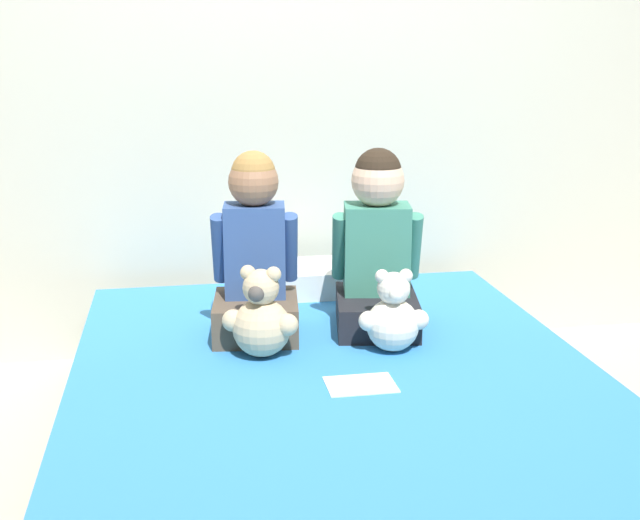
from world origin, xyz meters
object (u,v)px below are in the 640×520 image
object	(u,v)px
pillow_at_headboard	(297,279)
child_on_left	(255,256)
bed	(335,417)
child_on_right	(377,249)
sign_card	(361,385)
teddy_bear_held_by_left_child	(261,319)
teddy_bear_held_by_right_child	(393,317)

from	to	relation	value
pillow_at_headboard	child_on_left	bearing A→B (deg)	-115.31
bed	child_on_right	distance (m)	0.64
child_on_right	sign_card	distance (m)	0.62
child_on_left	sign_card	distance (m)	0.65
child_on_left	pillow_at_headboard	world-z (taller)	child_on_left
teddy_bear_held_by_left_child	child_on_left	bearing A→B (deg)	111.54
bed	pillow_at_headboard	world-z (taller)	pillow_at_headboard
child_on_left	child_on_right	world-z (taller)	child_on_left
pillow_at_headboard	child_on_right	bearing A→B (deg)	-63.71
child_on_left	sign_card	xyz separation A→B (m)	(0.27, -0.52, -0.28)
teddy_bear_held_by_left_child	teddy_bear_held_by_right_child	xyz separation A→B (m)	(0.44, -0.03, -0.01)
teddy_bear_held_by_right_child	teddy_bear_held_by_left_child	bearing A→B (deg)	-178.53
teddy_bear_held_by_left_child	teddy_bear_held_by_right_child	bearing A→B (deg)	18.90
child_on_left	child_on_right	distance (m)	0.44
teddy_bear_held_by_right_child	sign_card	xyz separation A→B (m)	(-0.17, -0.27, -0.12)
child_on_left	pillow_at_headboard	bearing A→B (deg)	71.28
teddy_bear_held_by_left_child	teddy_bear_held_by_right_child	world-z (taller)	teddy_bear_held_by_left_child
child_on_left	teddy_bear_held_by_right_child	xyz separation A→B (m)	(0.44, -0.25, -0.16)
bed	pillow_at_headboard	bearing A→B (deg)	90.00
teddy_bear_held_by_right_child	pillow_at_headboard	bearing A→B (deg)	112.14
bed	child_on_right	xyz separation A→B (m)	(0.22, 0.37, 0.47)
child_on_right	teddy_bear_held_by_left_child	distance (m)	0.53
child_on_left	pillow_at_headboard	xyz separation A→B (m)	(0.22, 0.46, -0.23)
child_on_left	sign_card	world-z (taller)	child_on_left
child_on_left	teddy_bear_held_by_right_child	world-z (taller)	child_on_left
sign_card	child_on_right	bearing A→B (deg)	71.45
teddy_bear_held_by_right_child	child_on_left	bearing A→B (deg)	155.00
child_on_right	teddy_bear_held_by_left_child	size ratio (longest dim) A/B	2.11
teddy_bear_held_by_left_child	sign_card	bearing A→B (deg)	-24.81
child_on_left	pillow_at_headboard	distance (m)	0.56
child_on_right	pillow_at_headboard	size ratio (longest dim) A/B	1.26
teddy_bear_held_by_right_child	pillow_at_headboard	distance (m)	0.75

